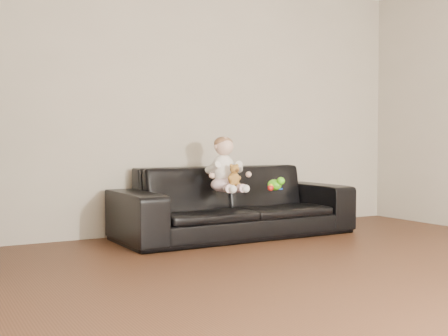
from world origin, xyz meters
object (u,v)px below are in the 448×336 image
sofa (235,201)px  baby (225,168)px  toy_green (275,185)px  teddy_bear (234,175)px  toy_rattle (271,188)px  toy_blue_disc (278,189)px

sofa → baby: baby is taller
toy_green → sofa: bearing=151.1°
sofa → teddy_bear: bearing=-122.4°
teddy_bear → toy_green: (0.50, 0.09, -0.11)m
toy_green → toy_rattle: 0.08m
sofa → toy_green: sofa is taller
baby → toy_green: baby is taller
sofa → toy_rattle: bearing=-40.9°
baby → sofa: bearing=46.4°
sofa → toy_blue_disc: bearing=-13.8°
baby → toy_green: bearing=5.3°
baby → toy_blue_disc: bearing=14.4°
sofa → baby: 0.39m
baby → toy_rattle: 0.49m
baby → toy_green: size_ratio=3.29×
toy_rattle → toy_blue_disc: 0.20m
sofa → toy_rattle: (0.26, -0.22, 0.13)m
sofa → toy_blue_disc: (0.42, -0.10, 0.11)m
toy_green → baby: bearing=173.4°
toy_green → toy_blue_disc: (0.09, 0.09, -0.05)m
toy_green → toy_blue_disc: 0.14m
teddy_bear → toy_green: 0.52m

